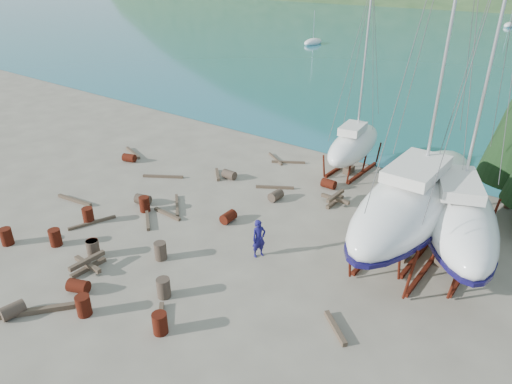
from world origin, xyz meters
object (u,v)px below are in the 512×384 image
Objects in this scene: large_sailboat_far at (456,209)px; worker at (259,239)px; large_sailboat_near at (416,197)px; small_sailboat_shore at (354,144)px.

worker is at bearing -167.23° from large_sailboat_far.
large_sailboat_near is at bearing 178.89° from large_sailboat_far.
large_sailboat_near is at bearing -55.38° from small_sailboat_shore.
large_sailboat_far is at bearing 22.58° from large_sailboat_near.
small_sailboat_shore is (-8.33, 6.60, -0.74)m from large_sailboat_far.
worker is (-7.17, -5.26, -1.73)m from large_sailboat_far.
large_sailboat_near reaches higher than large_sailboat_far.
large_sailboat_far is at bearing -46.45° from small_sailboat_shore.
large_sailboat_far reaches higher than worker.
large_sailboat_far is (1.63, 0.67, -0.34)m from large_sailboat_near.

